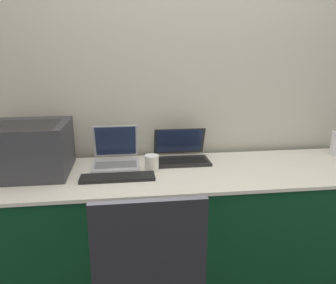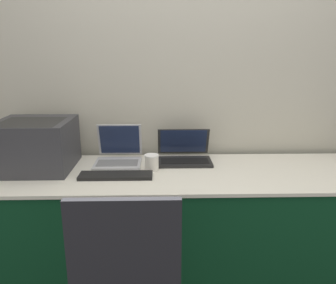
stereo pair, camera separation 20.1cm
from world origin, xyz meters
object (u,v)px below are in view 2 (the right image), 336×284
Objects in this scene: chair at (128,275)px; laptop_right at (184,154)px; printer at (35,143)px; external_keyboard at (116,175)px; coffee_cup at (152,162)px; laptop_left at (119,155)px.

laptop_right is at bearing 72.78° from chair.
laptop_right is 1.02m from chair.
chair is at bearing -52.14° from printer.
external_keyboard is 4.37× the size of coffee_cup.
external_keyboard is 0.24m from coffee_cup.
external_keyboard is at bearing -86.81° from laptop_left.
chair is at bearing -78.99° from external_keyboard.
printer is 0.48× the size of chair.
laptop_left reaches higher than chair.
chair reaches higher than external_keyboard.
printer is at bearing 161.86° from external_keyboard.
external_keyboard is (0.52, -0.17, -0.16)m from printer.
chair is (0.13, -0.66, -0.18)m from external_keyboard.
coffee_cup is 0.82m from chair.
laptop_left is 3.13× the size of coffee_cup.
laptop_left is 0.28m from external_keyboard.
laptop_left is at bearing 93.19° from external_keyboard.
laptop_left is at bearing -177.11° from laptop_right.
printer reaches higher than laptop_right.
printer is 1.28× the size of laptop_right.
external_keyboard is at bearing -18.14° from printer.
laptop_right is at bearing 34.61° from external_keyboard.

